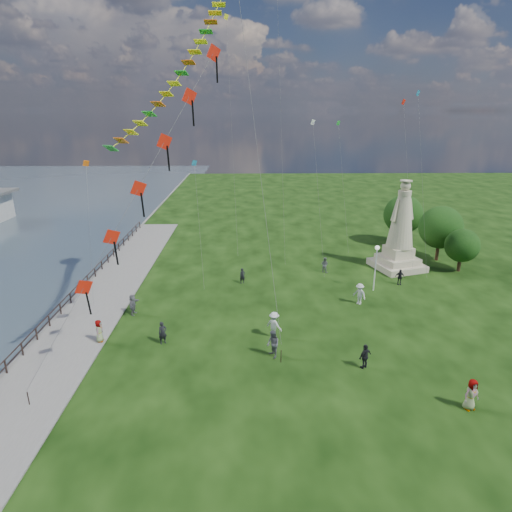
{
  "coord_description": "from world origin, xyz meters",
  "views": [
    {
      "loc": [
        -1.53,
        -20.62,
        15.24
      ],
      "look_at": [
        -1.0,
        8.0,
        5.5
      ],
      "focal_mm": 30.0,
      "sensor_mm": 36.0,
      "label": 1
    }
  ],
  "objects_px": {
    "person_2": "(274,325)",
    "person_5": "(133,304)",
    "person_6": "(242,276)",
    "person_9": "(400,277)",
    "person_8": "(360,294)",
    "person_10": "(99,332)",
    "lamppost": "(376,258)",
    "statue": "(400,236)",
    "person_4": "(471,394)",
    "person_1": "(273,344)",
    "person_0": "(163,333)",
    "person_3": "(365,356)",
    "person_7": "(325,265)"
  },
  "relations": [
    {
      "from": "statue",
      "to": "person_4",
      "type": "bearing_deg",
      "value": -116.08
    },
    {
      "from": "person_5",
      "to": "person_10",
      "type": "height_order",
      "value": "person_5"
    },
    {
      "from": "person_2",
      "to": "person_8",
      "type": "bearing_deg",
      "value": -105.19
    },
    {
      "from": "person_2",
      "to": "person_9",
      "type": "relative_size",
      "value": 1.3
    },
    {
      "from": "statue",
      "to": "person_6",
      "type": "height_order",
      "value": "statue"
    },
    {
      "from": "lamppost",
      "to": "person_4",
      "type": "bearing_deg",
      "value": -87.56
    },
    {
      "from": "person_1",
      "to": "person_7",
      "type": "distance_m",
      "value": 16.51
    },
    {
      "from": "person_5",
      "to": "person_0",
      "type": "bearing_deg",
      "value": -137.09
    },
    {
      "from": "person_9",
      "to": "person_5",
      "type": "bearing_deg",
      "value": -159.91
    },
    {
      "from": "person_10",
      "to": "person_3",
      "type": "bearing_deg",
      "value": -100.89
    },
    {
      "from": "person_2",
      "to": "person_3",
      "type": "height_order",
      "value": "person_2"
    },
    {
      "from": "person_3",
      "to": "statue",
      "type": "bearing_deg",
      "value": -147.52
    },
    {
      "from": "person_0",
      "to": "person_7",
      "type": "bearing_deg",
      "value": 13.7
    },
    {
      "from": "lamppost",
      "to": "person_5",
      "type": "bearing_deg",
      "value": -167.9
    },
    {
      "from": "person_3",
      "to": "person_4",
      "type": "distance_m",
      "value": 6.1
    },
    {
      "from": "statue",
      "to": "person_5",
      "type": "distance_m",
      "value": 26.36
    },
    {
      "from": "person_2",
      "to": "person_3",
      "type": "xyz_separation_m",
      "value": [
        5.42,
        -3.98,
        -0.13
      ]
    },
    {
      "from": "person_0",
      "to": "person_7",
      "type": "distance_m",
      "value": 19.07
    },
    {
      "from": "person_3",
      "to": "person_8",
      "type": "bearing_deg",
      "value": -135.37
    },
    {
      "from": "person_2",
      "to": "person_5",
      "type": "relative_size",
      "value": 1.14
    },
    {
      "from": "statue",
      "to": "person_9",
      "type": "xyz_separation_m",
      "value": [
        -1.22,
        -4.36,
        -2.64
      ]
    },
    {
      "from": "person_1",
      "to": "person_2",
      "type": "height_order",
      "value": "person_2"
    },
    {
      "from": "person_9",
      "to": "person_10",
      "type": "bearing_deg",
      "value": -151.31
    },
    {
      "from": "person_0",
      "to": "person_10",
      "type": "distance_m",
      "value": 4.4
    },
    {
      "from": "person_2",
      "to": "person_9",
      "type": "height_order",
      "value": "person_2"
    },
    {
      "from": "lamppost",
      "to": "person_1",
      "type": "distance_m",
      "value": 14.57
    },
    {
      "from": "person_6",
      "to": "person_9",
      "type": "distance_m",
      "value": 14.51
    },
    {
      "from": "person_3",
      "to": "person_5",
      "type": "relative_size",
      "value": 0.98
    },
    {
      "from": "person_1",
      "to": "person_6",
      "type": "height_order",
      "value": "person_1"
    },
    {
      "from": "statue",
      "to": "person_10",
      "type": "bearing_deg",
      "value": -168.02
    },
    {
      "from": "lamppost",
      "to": "person_6",
      "type": "bearing_deg",
      "value": 170.64
    },
    {
      "from": "person_6",
      "to": "statue",
      "type": "bearing_deg",
      "value": -6.86
    },
    {
      "from": "lamppost",
      "to": "person_3",
      "type": "relative_size",
      "value": 2.55
    },
    {
      "from": "person_0",
      "to": "person_1",
      "type": "relative_size",
      "value": 0.86
    },
    {
      "from": "person_9",
      "to": "person_7",
      "type": "bearing_deg",
      "value": 158.83
    },
    {
      "from": "person_1",
      "to": "person_6",
      "type": "bearing_deg",
      "value": 167.0
    },
    {
      "from": "person_6",
      "to": "person_3",
      "type": "bearing_deg",
      "value": -81.33
    },
    {
      "from": "statue",
      "to": "person_0",
      "type": "xyz_separation_m",
      "value": [
        -21.07,
        -14.56,
        -2.57
      ]
    },
    {
      "from": "person_8",
      "to": "person_9",
      "type": "xyz_separation_m",
      "value": [
        4.76,
        4.13,
        -0.17
      ]
    },
    {
      "from": "person_2",
      "to": "person_9",
      "type": "distance_m",
      "value": 15.39
    },
    {
      "from": "person_1",
      "to": "person_6",
      "type": "distance_m",
      "value": 12.85
    },
    {
      "from": "lamppost",
      "to": "person_0",
      "type": "relative_size",
      "value": 2.61
    },
    {
      "from": "person_0",
      "to": "person_2",
      "type": "relative_size",
      "value": 0.84
    },
    {
      "from": "person_7",
      "to": "person_1",
      "type": "bearing_deg",
      "value": 102.29
    },
    {
      "from": "person_6",
      "to": "person_8",
      "type": "bearing_deg",
      "value": -46.2
    },
    {
      "from": "lamppost",
      "to": "person_9",
      "type": "xyz_separation_m",
      "value": [
        2.76,
        1.33,
        -2.3
      ]
    },
    {
      "from": "lamppost",
      "to": "person_9",
      "type": "bearing_deg",
      "value": 25.75
    },
    {
      "from": "person_5",
      "to": "person_6",
      "type": "xyz_separation_m",
      "value": [
        8.53,
        6.28,
        -0.11
      ]
    },
    {
      "from": "person_3",
      "to": "person_9",
      "type": "bearing_deg",
      "value": -150.05
    },
    {
      "from": "person_0",
      "to": "person_6",
      "type": "distance_m",
      "value": 12.06
    }
  ]
}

